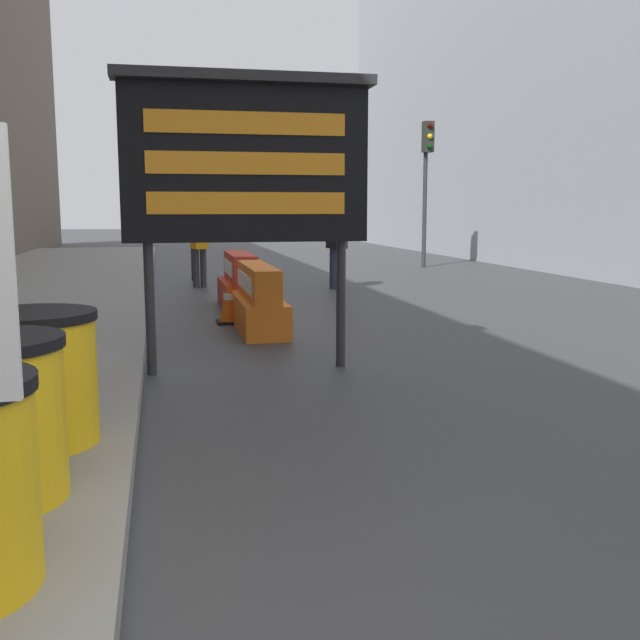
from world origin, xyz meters
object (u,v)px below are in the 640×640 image
(traffic_cone_near, at_px, (230,301))
(pedestrian_passerby, at_px, (199,240))
(message_board, at_px, (246,161))
(pedestrian_worker, at_px, (337,239))
(traffic_light_near_curb, at_px, (191,146))
(barrel_drum_back, at_px, (33,378))
(jersey_barrier_orange_near, at_px, (258,302))
(traffic_light_far_side, at_px, (427,163))
(jersey_barrier_red_striped, at_px, (240,284))

(traffic_cone_near, xyz_separation_m, pedestrian_passerby, (-0.16, 5.23, 0.67))
(message_board, height_order, pedestrian_worker, message_board)
(pedestrian_worker, bearing_deg, traffic_cone_near, 133.30)
(message_board, bearing_deg, pedestrian_passerby, 90.41)
(traffic_cone_near, bearing_deg, traffic_light_near_curb, 91.91)
(message_board, relative_size, traffic_cone_near, 4.36)
(message_board, xyz_separation_m, pedestrian_worker, (2.74, 7.60, -1.12))
(traffic_light_near_curb, relative_size, pedestrian_passerby, 2.51)
(traffic_light_near_curb, distance_m, pedestrian_worker, 4.22)
(barrel_drum_back, distance_m, message_board, 3.52)
(pedestrian_worker, relative_size, pedestrian_passerby, 1.03)
(message_board, bearing_deg, jersey_barrier_orange_near, 80.43)
(message_board, height_order, traffic_light_far_side, traffic_light_far_side)
(jersey_barrier_red_striped, distance_m, pedestrian_worker, 3.54)
(message_board, relative_size, jersey_barrier_red_striped, 1.65)
(traffic_light_far_side, bearing_deg, jersey_barrier_orange_near, -121.25)
(message_board, height_order, jersey_barrier_red_striped, message_board)
(barrel_drum_back, distance_m, traffic_light_far_side, 17.46)
(jersey_barrier_orange_near, bearing_deg, message_board, -99.57)
(jersey_barrier_red_striped, height_order, traffic_cone_near, jersey_barrier_red_striped)
(barrel_drum_back, distance_m, traffic_light_near_curb, 12.93)
(jersey_barrier_red_striped, relative_size, traffic_light_far_side, 0.45)
(pedestrian_passerby, bearing_deg, traffic_light_near_curb, -12.32)
(traffic_light_near_curb, xyz_separation_m, traffic_light_far_side, (6.62, 2.65, -0.15))
(message_board, xyz_separation_m, traffic_cone_near, (0.10, 3.28, -1.82))
(traffic_light_near_curb, relative_size, traffic_light_far_side, 1.05)
(traffic_light_far_side, height_order, pedestrian_worker, traffic_light_far_side)
(jersey_barrier_orange_near, distance_m, pedestrian_passerby, 5.97)
(traffic_cone_near, distance_m, pedestrian_passerby, 5.28)
(message_board, xyz_separation_m, jersey_barrier_orange_near, (0.44, 2.59, -1.76))
(traffic_light_near_curb, height_order, traffic_light_far_side, traffic_light_near_curb)
(jersey_barrier_red_striped, xyz_separation_m, traffic_light_far_side, (6.06, 7.60, 2.53))
(message_board, distance_m, traffic_light_far_side, 14.18)
(message_board, relative_size, traffic_light_far_side, 0.74)
(jersey_barrier_red_striped, relative_size, pedestrian_worker, 1.04)
(jersey_barrier_red_striped, bearing_deg, traffic_light_near_curb, 96.44)
(jersey_barrier_orange_near, distance_m, traffic_light_near_curb, 7.83)
(traffic_light_far_side, distance_m, pedestrian_worker, 6.53)
(barrel_drum_back, bearing_deg, traffic_light_near_curb, 82.84)
(barrel_drum_back, relative_size, traffic_light_near_curb, 0.20)
(traffic_light_near_curb, bearing_deg, traffic_cone_near, -88.09)
(jersey_barrier_orange_near, height_order, pedestrian_passerby, pedestrian_passerby)
(jersey_barrier_orange_near, bearing_deg, jersey_barrier_red_striped, 90.00)
(traffic_light_far_side, bearing_deg, pedestrian_worker, -127.06)
(traffic_cone_near, relative_size, traffic_light_near_curb, 0.16)
(barrel_drum_back, bearing_deg, jersey_barrier_red_striped, 74.35)
(traffic_light_near_curb, bearing_deg, pedestrian_passerby, -87.53)
(barrel_drum_back, xyz_separation_m, message_board, (1.70, 2.66, 1.56))
(barrel_drum_back, height_order, jersey_barrier_orange_near, barrel_drum_back)
(message_board, bearing_deg, jersey_barrier_red_striped, 84.99)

